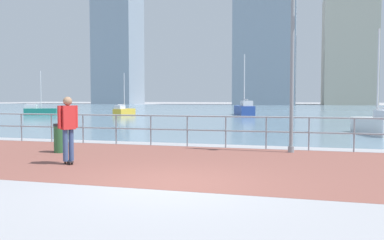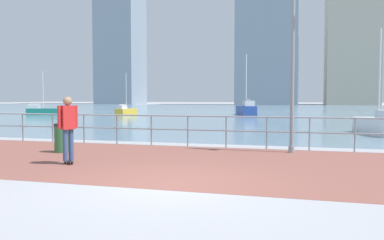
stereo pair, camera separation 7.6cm
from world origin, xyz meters
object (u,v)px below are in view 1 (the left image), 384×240
sailboat_teal (124,111)px  sailboat_yellow (244,109)px  sailboat_ivory (378,125)px  sailboat_navy (40,111)px  skateboarder (68,124)px  trash_bin (61,138)px  lamppost (297,52)px

sailboat_teal → sailboat_yellow: bearing=16.5°
sailboat_ivory → sailboat_navy: 32.28m
sailboat_ivory → sailboat_yellow: sailboat_yellow is taller
sailboat_teal → sailboat_navy: bearing=-165.3°
skateboarder → sailboat_navy: (-19.52, 25.55, -0.65)m
skateboarder → sailboat_teal: 29.94m
sailboat_yellow → sailboat_navy: 20.71m
sailboat_yellow → trash_bin: bearing=-93.8°
sailboat_ivory → sailboat_teal: size_ratio=1.18×
lamppost → trash_bin: bearing=-165.4°
trash_bin → sailboat_yellow: bearing=86.2°
skateboarder → sailboat_ivory: bearing=50.2°
lamppost → trash_bin: (-7.28, -1.90, -2.72)m
trash_bin → sailboat_teal: size_ratio=0.22×
trash_bin → sailboat_teal: sailboat_teal is taller
trash_bin → sailboat_navy: sailboat_navy is taller
sailboat_yellow → sailboat_navy: size_ratio=1.38×
lamppost → sailboat_ivory: (3.72, 7.51, -2.71)m
skateboarder → sailboat_navy: 32.16m
sailboat_ivory → sailboat_teal: sailboat_ivory is taller
sailboat_navy → sailboat_teal: (8.21, 2.16, -0.02)m
sailboat_navy → sailboat_teal: bearing=14.7°
sailboat_teal → skateboarder: bearing=-67.8°
lamppost → sailboat_teal: bearing=125.6°
sailboat_yellow → sailboat_navy: (-19.93, -5.62, -0.16)m
lamppost → sailboat_ivory: lamppost is taller
lamppost → sailboat_navy: bearing=139.4°
lamppost → sailboat_yellow: size_ratio=0.93×
skateboarder → trash_bin: size_ratio=1.92×
trash_bin → sailboat_navy: size_ratio=0.21×
skateboarder → sailboat_navy: sailboat_navy is taller
lamppost → sailboat_ivory: bearing=63.7°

